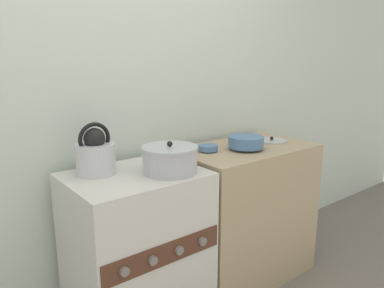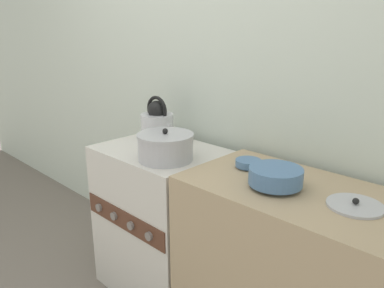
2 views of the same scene
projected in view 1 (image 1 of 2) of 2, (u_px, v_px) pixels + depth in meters
name	position (u px, v px, depth m)	size (l,w,h in m)	color
wall_back	(101.00, 93.00, 2.06)	(7.00, 0.06, 2.50)	silver
stove	(138.00, 252.00, 1.98)	(0.67, 0.54, 0.87)	beige
counter	(243.00, 212.00, 2.46)	(0.90, 0.54, 0.89)	tan
kettle	(96.00, 154.00, 1.85)	(0.24, 0.19, 0.26)	silver
cooking_pot	(170.00, 159.00, 1.88)	(0.28, 0.28, 0.16)	#B2B2B7
enamel_bowl	(246.00, 142.00, 2.28)	(0.22, 0.22, 0.08)	#4C729E
small_ceramic_bowl	(208.00, 148.00, 2.25)	(0.12, 0.12, 0.04)	#4C729E
loose_pot_lid	(272.00, 141.00, 2.51)	(0.20, 0.20, 0.03)	#B2B2B7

